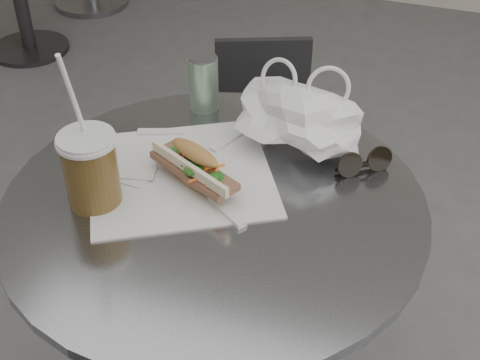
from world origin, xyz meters
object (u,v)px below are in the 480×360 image
(cafe_table, at_px, (217,304))
(sunglasses, at_px, (364,163))
(drink_can, at_px, (203,83))
(banh_mi, at_px, (194,167))
(chair_far, at_px, (264,171))
(iced_coffee, at_px, (91,168))

(cafe_table, distance_m, sunglasses, 0.41)
(drink_can, bearing_deg, banh_mi, -71.55)
(cafe_table, height_order, sunglasses, sunglasses)
(chair_far, relative_size, iced_coffee, 2.23)
(drink_can, bearing_deg, chair_far, 87.00)
(chair_far, xyz_separation_m, sunglasses, (0.35, -0.50, 0.46))
(banh_mi, height_order, sunglasses, banh_mi)
(cafe_table, relative_size, iced_coffee, 2.56)
(cafe_table, relative_size, chair_far, 1.15)
(banh_mi, bearing_deg, sunglasses, 53.46)
(chair_far, height_order, drink_can, drink_can)
(banh_mi, height_order, drink_can, drink_can)
(chair_far, xyz_separation_m, iced_coffee, (-0.08, -0.75, 0.51))
(cafe_table, height_order, drink_can, drink_can)
(chair_far, distance_m, banh_mi, 0.81)
(chair_far, height_order, sunglasses, sunglasses)
(banh_mi, bearing_deg, iced_coffee, -118.53)
(iced_coffee, distance_m, sunglasses, 0.50)
(iced_coffee, xyz_separation_m, sunglasses, (0.43, 0.24, -0.05))
(cafe_table, bearing_deg, sunglasses, 36.69)
(cafe_table, bearing_deg, banh_mi, 146.82)
(cafe_table, relative_size, drink_can, 6.32)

